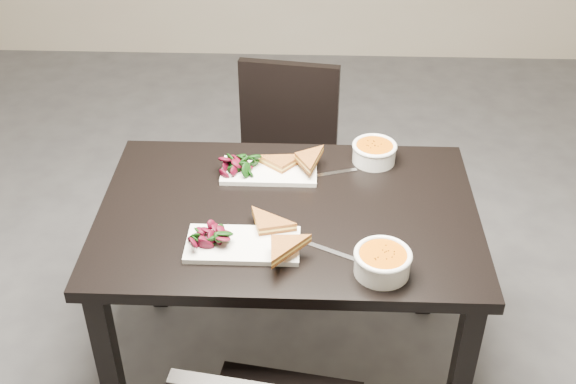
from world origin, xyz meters
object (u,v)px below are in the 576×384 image
object	(u,v)px
table	(288,234)
plate_far	(269,171)
soup_bowl_near	(382,261)
chair_far	(284,154)
soup_bowl_far	(374,151)
plate_near	(243,245)

from	to	relation	value
table	plate_far	distance (m)	0.24
soup_bowl_near	plate_far	bearing A→B (deg)	125.29
chair_far	soup_bowl_near	bearing A→B (deg)	-64.64
plate_far	chair_far	bearing A→B (deg)	87.16
chair_far	soup_bowl_far	distance (m)	0.64
soup_bowl_near	plate_near	bearing A→B (deg)	166.50
plate_near	table	bearing A→B (deg)	55.95
table	soup_bowl_far	world-z (taller)	soup_bowl_far
soup_bowl_near	soup_bowl_far	distance (m)	0.58
table	soup_bowl_far	size ratio (longest dim) A/B	7.75
soup_bowl_far	soup_bowl_near	bearing A→B (deg)	-91.18
chair_far	soup_bowl_near	xyz separation A→B (m)	(0.32, -1.03, 0.31)
plate_near	plate_far	xyz separation A→B (m)	(0.05, 0.39, -0.00)
table	chair_far	world-z (taller)	chair_far
plate_far	table	bearing A→B (deg)	-70.90
plate_far	soup_bowl_far	xyz separation A→B (m)	(0.36, 0.09, 0.03)
table	plate_near	xyz separation A→B (m)	(-0.13, -0.19, 0.11)
table	soup_bowl_near	bearing A→B (deg)	-45.80
soup_bowl_near	plate_far	world-z (taller)	soup_bowl_near
table	plate_far	size ratio (longest dim) A/B	3.72
plate_near	plate_far	size ratio (longest dim) A/B	1.04
table	plate_near	size ratio (longest dim) A/B	3.58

